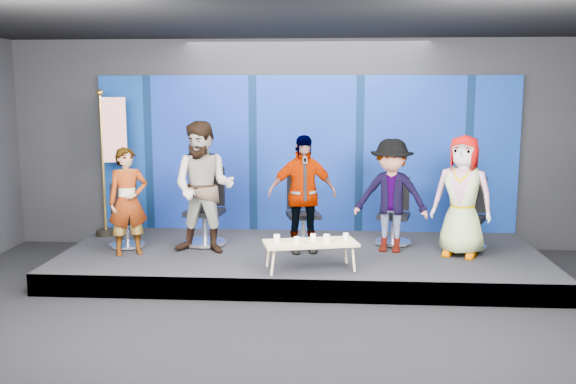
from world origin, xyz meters
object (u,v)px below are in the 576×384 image
Objects in this scene: chair_e at (468,225)px; chair_d at (394,222)px; panelist_c at (302,194)px; panelist_b at (204,188)px; mug_d at (327,238)px; mug_e at (346,236)px; mug_a at (277,238)px; panelist_a at (128,202)px; panelist_e at (462,196)px; mug_c at (313,237)px; coffee_table at (310,244)px; mug_b at (297,240)px; panelist_d at (391,196)px; flag_stand at (110,159)px; chair_b at (206,219)px; chair_a at (126,226)px; chair_c at (303,221)px.

chair_d is at bearing -167.96° from chair_e.
panelist_b is at bearing 172.97° from panelist_c.
mug_d is (0.37, -0.94, -0.44)m from panelist_c.
panelist_c is at bearing 128.33° from mug_e.
panelist_a is at bearing 163.11° from mug_a.
mug_c is at bearing -136.11° from panelist_e.
mug_b is at bearing -141.06° from coffee_table.
panelist_d is at bearing 34.93° from mug_a.
panelist_d is 1.46m from mug_d.
panelist_d is at bearing -7.52° from panelist_c.
chair_d is at bearing -22.67° from flag_stand.
chair_b is at bearing -162.87° from chair_d.
chair_d is (4.07, 0.47, 0.02)m from chair_a.
panelist_c is 1.09m from coffee_table.
panelist_b is at bearing 152.91° from coffee_table.
panelist_c is at bearing -19.53° from panelist_a.
mug_b reaches higher than mug_c.
panelist_b reaches higher than panelist_c.
panelist_e reaches higher than mug_b.
chair_e is at bearing -24.11° from chair_a.
panelist_e is 2.36m from coffee_table.
mug_a is at bearing -31.11° from panelist_b.
panelist_e is (2.30, -0.58, 0.52)m from chair_c.
mug_a is at bearing -165.22° from mug_c.
panelist_c is 0.73× the size of flag_stand.
mug_c is at bearing -127.94° from chair_e.
mug_a is (-0.28, -1.50, 0.08)m from chair_c.
panelist_d reaches higher than mug_c.
mug_b is at bearing -51.54° from chair_a.
mug_b is (-1.41, -1.69, 0.09)m from chair_d.
panelist_d is 1.30m from chair_e.
panelist_d is 16.32× the size of mug_d.
chair_a reaches higher than mug_b.
flag_stand is at bearing 152.70° from mug_d.
panelist_c reaches higher than chair_c.
chair_c is 0.99× the size of chair_e.
chair_c reaches higher than chair_d.
chair_e reaches higher than mug_c.
panelist_b is 1.87× the size of chair_d.
chair_e is (5.16, 0.26, 0.04)m from chair_a.
chair_a is 3.03m from coffee_table.
mug_c is at bearing -46.27° from chair_a.
coffee_table is 0.55× the size of flag_stand.
panelist_b is 1.11× the size of panelist_c.
mug_e reaches higher than coffee_table.
coffee_table is 14.75× the size of mug_e.
mug_a is at bearing -52.49° from flag_stand.
mug_b is at bearing -51.33° from flag_stand.
panelist_c is 0.99m from mug_c.
panelist_b is 1.78m from mug_b.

